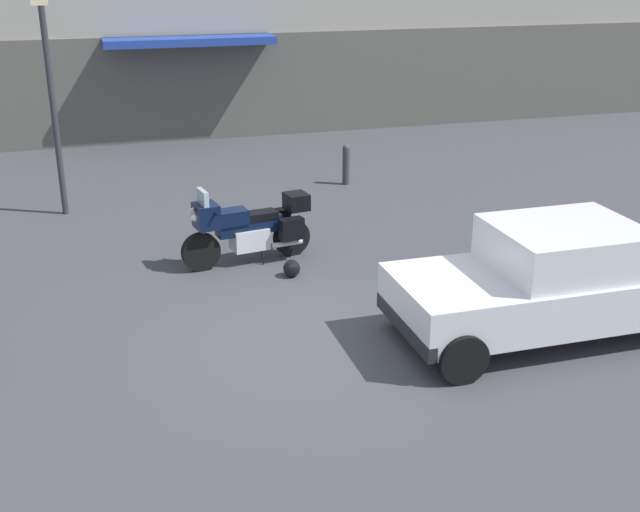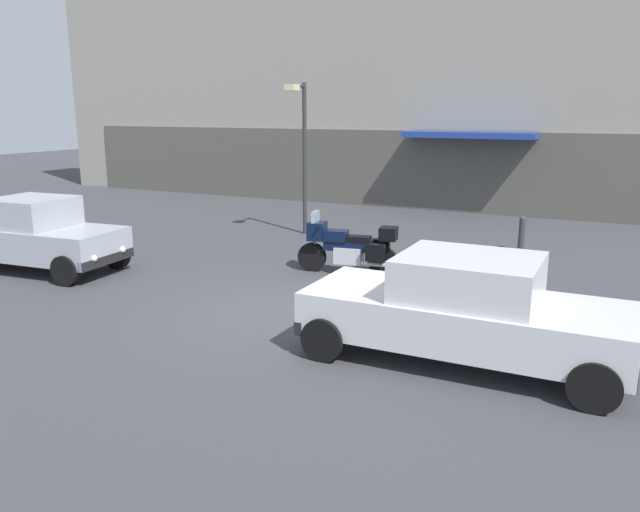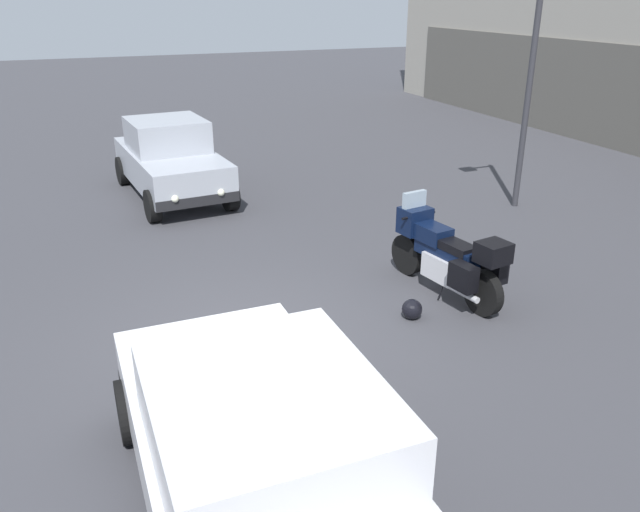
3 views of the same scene
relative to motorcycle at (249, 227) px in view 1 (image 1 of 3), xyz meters
name	(u,v)px [view 1 (image 1 of 3)]	position (x,y,z in m)	size (l,w,h in m)	color
ground_plane	(315,340)	(0.24, -3.09, -0.62)	(80.00, 80.00, 0.00)	#38383D
motorcycle	(249,227)	(0.00, 0.00, 0.00)	(2.25, 0.93, 1.36)	black
helmet	(292,268)	(0.51, -0.83, -0.48)	(0.28, 0.28, 0.28)	black
car_sedan_far	(559,280)	(3.45, -3.81, 0.16)	(4.59, 1.92, 1.56)	silver
streetlamp_curbside	(50,82)	(-2.99, 3.48, 2.01)	(0.28, 0.94, 4.26)	#2D2D33
bollard_curbside	(346,163)	(3.04, 4.05, -0.14)	(0.16, 0.16, 0.90)	#333338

